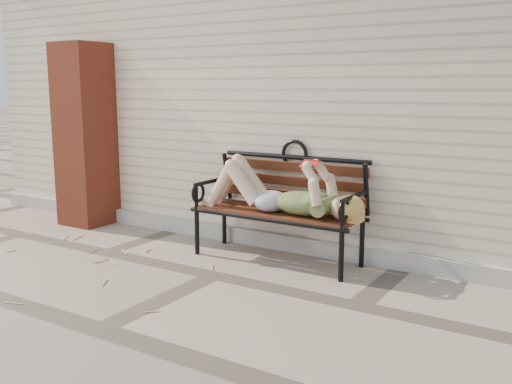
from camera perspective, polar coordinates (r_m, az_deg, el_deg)
The scene contains 7 objects.
ground at distance 4.74m, azimuth -4.18°, elevation -8.33°, with size 80.00×80.00×0.00m, color gray.
house_wall at distance 7.13m, azimuth 10.22°, elevation 10.08°, with size 8.00×4.00×3.00m, color beige.
foundation_strip at distance 5.50m, azimuth 1.79°, elevation -4.85°, with size 8.00×0.10×0.15m, color #ADA69C.
brick_pillar at distance 6.63m, azimuth -16.70°, elevation 5.47°, with size 0.50×0.50×2.00m, color maroon.
garden_bench at distance 5.08m, azimuth 2.65°, elevation -0.14°, with size 1.63×0.65×1.06m.
reading_woman at distance 4.96m, azimuth 2.05°, elevation 0.02°, with size 1.54×0.35×0.48m.
straw_scatter at distance 5.26m, azimuth -21.27°, elevation -7.05°, with size 2.88×1.40×0.01m.
Camera 1 is at (2.66, -3.62, 1.52)m, focal length 40.00 mm.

